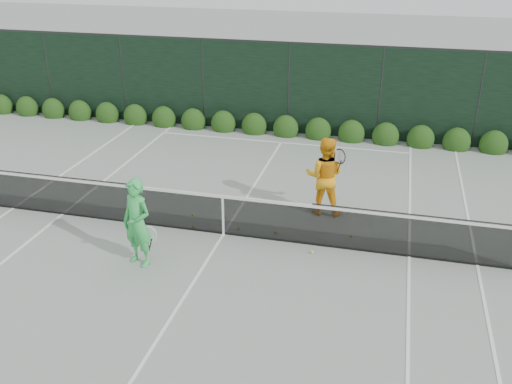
# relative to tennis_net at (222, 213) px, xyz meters

# --- Properties ---
(ground) EXTENTS (80.00, 80.00, 0.00)m
(ground) POSITION_rel_tennis_net_xyz_m (0.02, 0.00, -0.53)
(ground) COLOR gray
(ground) RESTS_ON ground
(tennis_net) EXTENTS (12.90, 0.10, 1.07)m
(tennis_net) POSITION_rel_tennis_net_xyz_m (0.00, 0.00, 0.00)
(tennis_net) COLOR black
(tennis_net) RESTS_ON ground
(player_woman) EXTENTS (0.79, 0.65, 1.88)m
(player_woman) POSITION_rel_tennis_net_xyz_m (-1.28, -1.61, 0.41)
(player_woman) COLOR green
(player_woman) RESTS_ON ground
(player_man) EXTENTS (0.96, 0.74, 1.94)m
(player_man) POSITION_rel_tennis_net_xyz_m (2.06, 1.66, 0.44)
(player_man) COLOR #FCAA15
(player_man) RESTS_ON ground
(court_lines) EXTENTS (11.03, 23.83, 0.01)m
(court_lines) POSITION_rel_tennis_net_xyz_m (0.02, 0.00, -0.53)
(court_lines) COLOR white
(court_lines) RESTS_ON ground
(windscreen_fence) EXTENTS (32.00, 21.07, 3.06)m
(windscreen_fence) POSITION_rel_tennis_net_xyz_m (0.02, -2.71, 0.98)
(windscreen_fence) COLOR black
(windscreen_fence) RESTS_ON ground
(hedge_row) EXTENTS (31.66, 0.65, 0.94)m
(hedge_row) POSITION_rel_tennis_net_xyz_m (0.02, 7.15, -0.30)
(hedge_row) COLOR #16350E
(hedge_row) RESTS_ON ground
(tennis_balls) EXTENTS (5.61, 1.15, 0.07)m
(tennis_balls) POSITION_rel_tennis_net_xyz_m (0.29, 0.32, -0.50)
(tennis_balls) COLOR #C2E833
(tennis_balls) RESTS_ON ground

